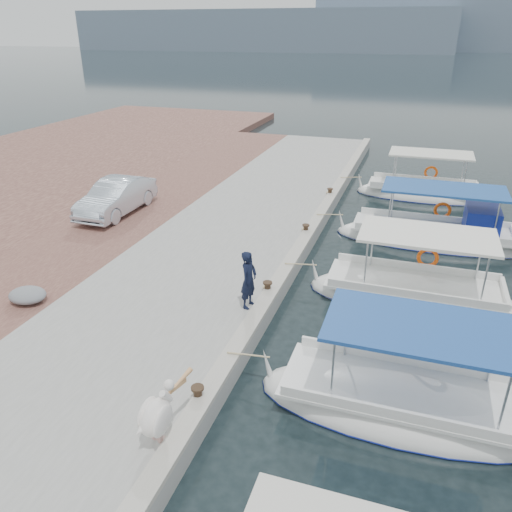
% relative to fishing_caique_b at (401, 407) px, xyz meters
% --- Properties ---
extents(ground, '(400.00, 400.00, 0.00)m').
position_rel_fishing_caique_b_xyz_m(ground, '(-3.77, 1.93, -0.12)').
color(ground, black).
rests_on(ground, ground).
extents(concrete_quay, '(6.00, 40.00, 0.50)m').
position_rel_fishing_caique_b_xyz_m(concrete_quay, '(-6.77, 6.93, 0.13)').
color(concrete_quay, gray).
rests_on(concrete_quay, ground).
extents(quay_curb, '(0.44, 40.00, 0.12)m').
position_rel_fishing_caique_b_xyz_m(quay_curb, '(-3.99, 6.93, 0.44)').
color(quay_curb, '#A9A496').
rests_on(quay_curb, concrete_quay).
extents(cobblestone_strip, '(4.00, 40.00, 0.50)m').
position_rel_fishing_caique_b_xyz_m(cobblestone_strip, '(-11.77, 6.93, 0.13)').
color(cobblestone_strip, brown).
rests_on(cobblestone_strip, ground).
extents(fishing_caique_b, '(6.36, 2.39, 2.83)m').
position_rel_fishing_caique_b_xyz_m(fishing_caique_b, '(0.00, 0.00, 0.00)').
color(fishing_caique_b, white).
rests_on(fishing_caique_b, ground).
extents(fishing_caique_c, '(6.45, 2.40, 2.83)m').
position_rel_fishing_caique_b_xyz_m(fishing_caique_c, '(0.05, 5.20, -0.00)').
color(fishing_caique_c, white).
rests_on(fishing_caique_c, ground).
extents(fishing_caique_d, '(7.43, 2.33, 2.83)m').
position_rel_fishing_caique_b_xyz_m(fishing_caique_d, '(0.64, 10.20, 0.06)').
color(fishing_caique_d, white).
rests_on(fishing_caique_d, ground).
extents(fishing_caique_e, '(6.43, 2.27, 2.83)m').
position_rel_fishing_caique_b_xyz_m(fishing_caique_e, '(0.04, 16.14, 0.00)').
color(fishing_caique_e, white).
rests_on(fishing_caique_e, ground).
extents(mooring_bollards, '(0.28, 20.28, 0.33)m').
position_rel_fishing_caique_b_xyz_m(mooring_bollards, '(-4.12, 3.43, 0.57)').
color(mooring_bollards, black).
rests_on(mooring_bollards, concrete_quay).
extents(pelican, '(0.70, 1.47, 1.14)m').
position_rel_fishing_caique_b_xyz_m(pelican, '(-4.36, -2.82, 0.96)').
color(pelican, tan).
rests_on(pelican, concrete_quay).
extents(fisherman, '(0.50, 0.67, 1.68)m').
position_rel_fishing_caique_b_xyz_m(fisherman, '(-4.37, 2.46, 1.21)').
color(fisherman, black).
rests_on(fisherman, concrete_quay).
extents(parked_car, '(1.51, 4.33, 1.43)m').
position_rel_fishing_caique_b_xyz_m(parked_car, '(-12.22, 8.13, 1.09)').
color(parked_car, silver).
rests_on(parked_car, cobblestone_strip).
extents(tarp_bundle, '(1.10, 0.90, 0.40)m').
position_rel_fishing_caique_b_xyz_m(tarp_bundle, '(-10.49, 0.73, 0.58)').
color(tarp_bundle, slate).
rests_on(tarp_bundle, cobblestone_strip).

